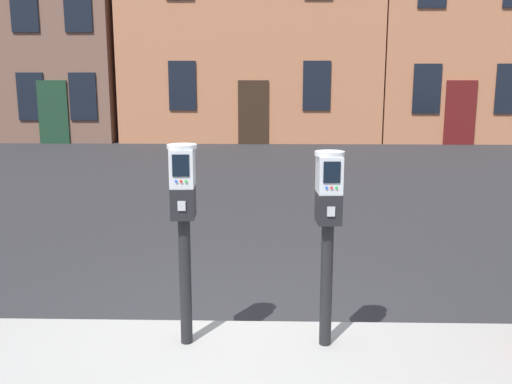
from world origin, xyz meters
name	(u,v)px	position (x,y,z in m)	size (l,w,h in m)	color
ground_plane	(226,347)	(0.00, 0.00, 0.00)	(160.00, 160.00, 0.00)	#28282B
parking_meter_near_kerb	(183,209)	(-0.28, -0.20, 1.20)	(0.23, 0.26, 1.53)	black
parking_meter_twin_adjacent	(328,214)	(0.78, -0.20, 1.16)	(0.23, 0.26, 1.48)	black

